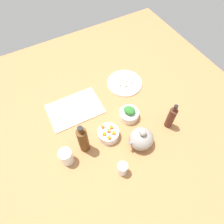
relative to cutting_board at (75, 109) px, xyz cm
name	(u,v)px	position (x,y,z in cm)	size (l,w,h in cm)	color
tabletop	(112,117)	(-19.21, 16.96, -2.00)	(190.00, 190.00, 3.00)	#AF7645
cutting_board	(75,109)	(0.00, 0.00, 0.00)	(35.12, 23.78, 1.00)	white
plate_tofu	(125,83)	(-41.25, -3.32, 0.10)	(25.41, 25.41, 1.20)	white
bowl_greens	(129,115)	(-28.52, 22.90, 2.37)	(12.42, 12.42, 5.73)	white
bowl_carrots	(108,134)	(-10.20, 28.60, 2.42)	(12.92, 12.92, 5.84)	white
teapot	(141,139)	(-24.67, 42.14, 5.68)	(16.38, 14.16, 15.65)	gray
bottle_0	(83,140)	(5.71, 28.58, 10.19)	(5.84, 5.84, 24.59)	#542F10
bottle_1	(171,118)	(-47.28, 40.22, 8.45)	(4.73, 4.73, 21.23)	#4D271B
drinking_glass_0	(66,157)	(17.72, 30.70, 4.86)	(7.42, 7.42, 10.73)	white
drinking_glass_1	(122,169)	(-6.25, 51.67, 4.12)	(5.65, 5.65, 9.23)	white
carrot_cube_0	(111,127)	(-12.94, 27.22, 6.24)	(1.80, 1.80, 1.80)	orange
carrot_cube_1	(104,134)	(-7.14, 29.19, 6.24)	(1.80, 1.80, 1.80)	orange
carrot_cube_2	(103,127)	(-8.52, 24.35, 6.24)	(1.80, 1.80, 1.80)	orange
carrot_cube_3	(109,138)	(-8.42, 32.63, 6.24)	(1.80, 1.80, 1.80)	orange
carrot_cube_4	(114,133)	(-12.34, 31.38, 6.24)	(1.80, 1.80, 1.80)	orange
carrot_cube_5	(109,131)	(-10.41, 28.65, 6.24)	(1.80, 1.80, 1.80)	orange
chopped_greens_mound	(130,111)	(-28.52, 22.90, 7.20)	(7.66, 6.22, 3.94)	#2E742C
tofu_cube_0	(131,82)	(-44.89, -0.90, 1.80)	(2.20, 2.20, 2.20)	silver
tofu_cube_1	(125,85)	(-39.80, -0.12, 1.80)	(2.20, 2.20, 2.20)	white
tofu_cube_2	(121,79)	(-39.96, -6.59, 1.80)	(2.20, 2.20, 2.20)	#F8F0CD
tofu_cube_3	(119,84)	(-36.35, -2.81, 1.80)	(2.20, 2.20, 2.20)	#ECF5C9
tofu_cube_4	(126,80)	(-42.59, -3.92, 1.80)	(2.20, 2.20, 2.20)	#EAF4CD
tofu_cube_5	(128,77)	(-45.93, -6.16, 1.80)	(2.20, 2.20, 2.20)	white
dumpling_0	(77,100)	(-3.65, -4.92, 1.55)	(5.78, 5.31, 2.10)	beige
dumpling_1	(64,113)	(7.82, 0.91, 1.87)	(5.98, 5.18, 2.75)	beige
dumpling_2	(70,119)	(6.22, 7.02, 1.83)	(5.47, 5.44, 2.66)	beige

